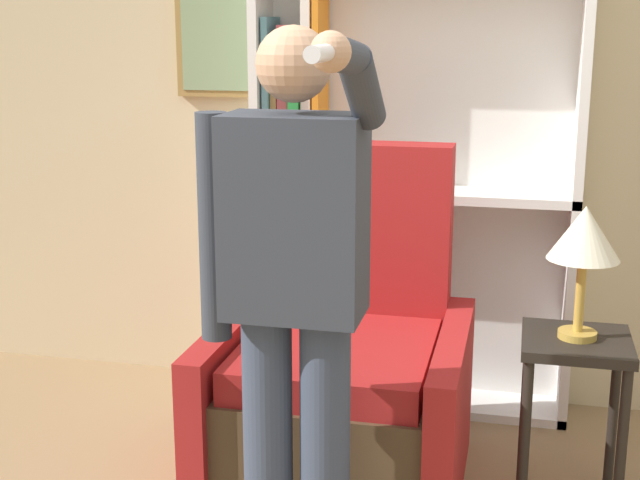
{
  "coord_description": "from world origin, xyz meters",
  "views": [
    {
      "loc": [
        0.27,
        -1.99,
        1.72
      ],
      "look_at": [
        -0.36,
        0.7,
        1.05
      ],
      "focal_mm": 50.0,
      "sensor_mm": 36.0,
      "label": 1
    }
  ],
  "objects_px": {
    "bookcase": "(374,198)",
    "side_table": "(574,379)",
    "person_standing": "(293,290)",
    "armchair": "(343,384)",
    "table_lamp": "(584,238)"
  },
  "relations": [
    {
      "from": "side_table",
      "to": "bookcase",
      "type": "bearing_deg",
      "value": 135.25
    },
    {
      "from": "person_standing",
      "to": "side_table",
      "type": "distance_m",
      "value": 1.16
    },
    {
      "from": "table_lamp",
      "to": "bookcase",
      "type": "bearing_deg",
      "value": 135.25
    },
    {
      "from": "person_standing",
      "to": "armchair",
      "type": "bearing_deg",
      "value": 90.13
    },
    {
      "from": "side_table",
      "to": "table_lamp",
      "type": "relative_size",
      "value": 1.44
    },
    {
      "from": "person_standing",
      "to": "table_lamp",
      "type": "relative_size",
      "value": 3.71
    },
    {
      "from": "bookcase",
      "to": "table_lamp",
      "type": "xyz_separation_m",
      "value": [
        0.86,
        -0.85,
        0.06
      ]
    },
    {
      "from": "bookcase",
      "to": "person_standing",
      "type": "relative_size",
      "value": 1.16
    },
    {
      "from": "armchair",
      "to": "side_table",
      "type": "bearing_deg",
      "value": -4.72
    },
    {
      "from": "bookcase",
      "to": "side_table",
      "type": "bearing_deg",
      "value": -44.75
    },
    {
      "from": "bookcase",
      "to": "table_lamp",
      "type": "relative_size",
      "value": 4.28
    },
    {
      "from": "bookcase",
      "to": "armchair",
      "type": "distance_m",
      "value": 0.97
    },
    {
      "from": "bookcase",
      "to": "table_lamp",
      "type": "distance_m",
      "value": 1.21
    },
    {
      "from": "bookcase",
      "to": "side_table",
      "type": "height_order",
      "value": "bookcase"
    },
    {
      "from": "armchair",
      "to": "side_table",
      "type": "distance_m",
      "value": 0.85
    }
  ]
}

